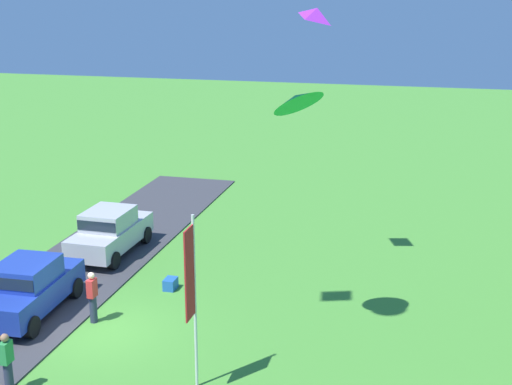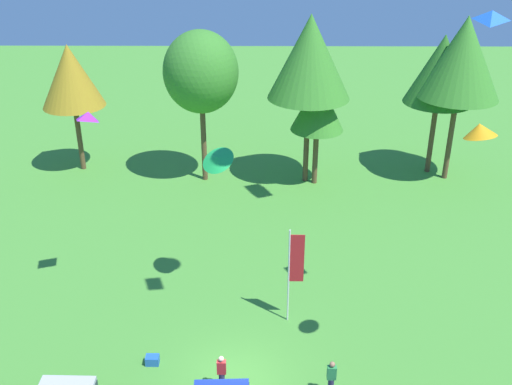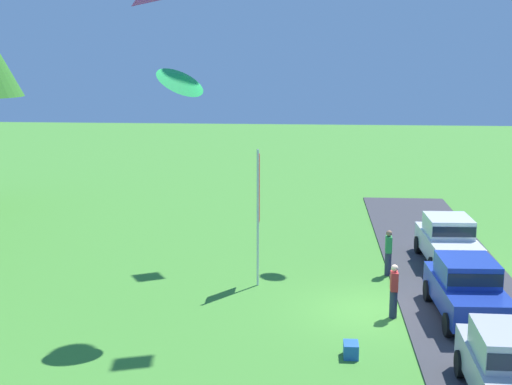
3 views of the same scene
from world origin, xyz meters
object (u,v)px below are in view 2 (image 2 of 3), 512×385
at_px(tree_left_of_center, 310,57).
at_px(tree_far_left, 318,105).
at_px(cooler_box, 152,360).
at_px(flag_banner, 294,265).
at_px(person_beside_suv, 331,378).
at_px(tree_center_back, 441,70).
at_px(tree_right_of_center, 201,72).
at_px(tree_far_right, 71,76).
at_px(person_on_lawn, 222,373).
at_px(kite_diamond_low_drifter, 89,116).
at_px(kite_delta_high_right, 480,130).
at_px(kite_delta_mid_center, 217,159).
at_px(tree_lone_near, 463,58).
at_px(kite_diamond_high_left, 492,15).

distance_m(tree_left_of_center, tree_far_left, 3.09).
bearing_deg(cooler_box, flag_banner, 26.21).
height_order(person_beside_suv, tree_center_back, tree_center_back).
bearing_deg(tree_right_of_center, person_beside_suv, -71.64).
bearing_deg(tree_left_of_center, tree_far_right, 173.32).
height_order(tree_left_of_center, tree_center_back, tree_left_of_center).
relative_size(tree_left_of_center, tree_far_left, 1.53).
bearing_deg(tree_right_of_center, tree_center_back, 5.27).
bearing_deg(person_on_lawn, kite_diamond_low_drifter, 133.69).
bearing_deg(flag_banner, kite_delta_high_right, -36.67).
distance_m(person_on_lawn, tree_far_right, 25.05).
distance_m(flag_banner, kite_delta_mid_center, 5.84).
bearing_deg(kite_delta_mid_center, tree_right_of_center, 98.19).
height_order(tree_right_of_center, flag_banner, tree_right_of_center).
relative_size(flag_banner, kite_diamond_low_drifter, 4.87).
relative_size(tree_far_left, tree_lone_near, 0.66).
xyz_separation_m(kite_diamond_high_left, kite_diamond_low_drifter, (-15.39, 2.35, -4.59)).
relative_size(person_on_lawn, tree_right_of_center, 0.17).
distance_m(tree_right_of_center, tree_lone_near, 16.80).
distance_m(person_beside_suv, flag_banner, 5.35).
distance_m(tree_right_of_center, tree_left_of_center, 7.03).
distance_m(tree_far_left, tree_center_back, 8.69).
bearing_deg(person_beside_suv, tree_left_of_center, 89.15).
height_order(tree_right_of_center, kite_delta_mid_center, tree_right_of_center).
height_order(tree_far_right, tree_left_of_center, tree_left_of_center).
bearing_deg(kite_delta_mid_center, tree_center_back, 46.86).
xyz_separation_m(person_on_lawn, kite_delta_high_right, (8.61, 0.28, 10.16)).
height_order(person_on_lawn, tree_center_back, tree_center_back).
distance_m(person_beside_suv, cooler_box, 7.58).
distance_m(tree_far_left, kite_delta_mid_center, 14.18).
xyz_separation_m(tree_far_left, tree_center_back, (8.27, 1.96, 1.80)).
xyz_separation_m(person_beside_suv, kite_delta_mid_center, (-4.74, 6.69, 6.47)).
bearing_deg(person_on_lawn, tree_center_back, 57.61).
relative_size(tree_right_of_center, kite_delta_high_right, 9.62).
height_order(tree_far_right, kite_diamond_low_drifter, kite_diamond_low_drifter).
bearing_deg(flag_banner, tree_left_of_center, 84.07).
bearing_deg(flag_banner, tree_right_of_center, 109.27).
bearing_deg(tree_far_left, tree_far_right, 172.34).
relative_size(tree_far_left, flag_banner, 1.52).
relative_size(tree_lone_near, kite_diamond_low_drifter, 11.17).
xyz_separation_m(person_on_lawn, kite_diamond_high_left, (9.63, 3.69, 13.17)).
bearing_deg(person_beside_suv, flag_banner, 105.29).
distance_m(tree_left_of_center, kite_diamond_high_left, 17.61).
bearing_deg(tree_right_of_center, person_on_lawn, -83.25).
bearing_deg(tree_left_of_center, kite_diamond_high_left, -72.58).
height_order(tree_center_back, flag_banner, tree_center_back).
bearing_deg(tree_center_back, tree_left_of_center, -169.77).
distance_m(tree_lone_near, cooler_box, 26.91).
relative_size(person_on_lawn, kite_delta_high_right, 1.60).
bearing_deg(tree_lone_near, kite_delta_mid_center, -137.19).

